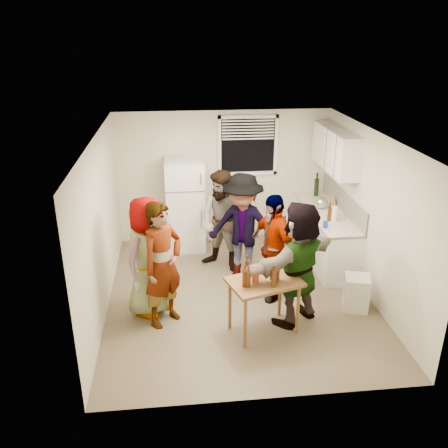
{
  "coord_description": "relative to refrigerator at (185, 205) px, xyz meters",
  "views": [
    {
      "loc": [
        -0.92,
        -6.36,
        3.88
      ],
      "look_at": [
        -0.22,
        0.16,
        1.15
      ],
      "focal_mm": 38.0,
      "sensor_mm": 36.0,
      "label": 1
    }
  ],
  "objects": [
    {
      "name": "blue_cup",
      "position": [
        2.2,
        -1.45,
        0.05
      ],
      "size": [
        0.08,
        0.08,
        0.11
      ],
      "primitive_type": "cylinder",
      "color": "#0F39A6",
      "rests_on": "countertop"
    },
    {
      "name": "paper_towel",
      "position": [
        2.43,
        -1.16,
        0.05
      ],
      "size": [
        0.11,
        0.11,
        0.24
      ],
      "primitive_type": "cylinder",
      "color": "white",
      "rests_on": "countertop"
    },
    {
      "name": "refrigerator",
      "position": [
        0.0,
        0.0,
        0.0
      ],
      "size": [
        0.7,
        0.7,
        1.7
      ],
      "primitive_type": "cube",
      "color": "white",
      "rests_on": "ground"
    },
    {
      "name": "beer_bottle_table",
      "position": [
        1.06,
        -2.82,
        -0.06
      ],
      "size": [
        0.06,
        0.06,
        0.24
      ],
      "primitive_type": "cylinder",
      "color": "#47230C",
      "rests_on": "serving_table"
    },
    {
      "name": "kettle",
      "position": [
        2.4,
        -0.56,
        0.05
      ],
      "size": [
        0.28,
        0.24,
        0.22
      ],
      "primitive_type": null,
      "rotation": [
        0.0,
        0.0,
        -0.1
      ],
      "color": "silver",
      "rests_on": "countertop"
    },
    {
      "name": "guest_orange",
      "position": [
        1.46,
        -2.62,
        -0.85
      ],
      "size": [
        2.38,
        2.42,
        0.53
      ],
      "primitive_type": "imported",
      "rotation": [
        0.0,
        0.0,
        3.74
      ],
      "color": "#E27843",
      "rests_on": "ground"
    },
    {
      "name": "counter_lower",
      "position": [
        2.45,
        -0.73,
        -0.42
      ],
      "size": [
        0.6,
        2.2,
        0.86
      ],
      "primitive_type": "cube",
      "color": "white",
      "rests_on": "ground"
    },
    {
      "name": "guest_grey",
      "position": [
        -0.59,
        -2.17,
        -0.85
      ],
      "size": [
        1.95,
        1.75,
        0.56
      ],
      "primitive_type": "imported",
      "rotation": [
        0.0,
        0.0,
        0.94
      ],
      "color": "gray",
      "rests_on": "ground"
    },
    {
      "name": "guest_black",
      "position": [
        1.24,
        -1.94,
        -0.85
      ],
      "size": [
        1.93,
        1.6,
        0.41
      ],
      "primitive_type": "imported",
      "rotation": [
        0.0,
        0.0,
        -1.13
      ],
      "color": "black",
      "rests_on": "ground"
    },
    {
      "name": "backsplash",
      "position": [
        2.74,
        -0.73,
        0.23
      ],
      "size": [
        0.03,
        2.2,
        0.36
      ],
      "primitive_type": "cube",
      "color": "#A7A29A",
      "rests_on": "countertop"
    },
    {
      "name": "serving_table",
      "position": [
        0.95,
        -2.84,
        -0.85
      ],
      "size": [
        1.08,
        0.87,
        0.79
      ],
      "primitive_type": null,
      "rotation": [
        0.0,
        0.0,
        0.3
      ],
      "color": "brown",
      "rests_on": "ground"
    },
    {
      "name": "wine_bottle",
      "position": [
        2.5,
        0.1,
        0.05
      ],
      "size": [
        0.08,
        0.08,
        0.33
      ],
      "primitive_type": "cylinder",
      "color": "black",
      "rests_on": "countertop"
    },
    {
      "name": "trash_bin",
      "position": [
        2.42,
        -2.43,
        -0.6
      ],
      "size": [
        0.44,
        0.44,
        0.52
      ],
      "primitive_type": "cube",
      "rotation": [
        0.0,
        0.0,
        -0.29
      ],
      "color": "silver",
      "rests_on": "ground"
    },
    {
      "name": "room",
      "position": [
        0.75,
        -1.88,
        -0.85
      ],
      "size": [
        4.0,
        4.5,
        2.5
      ],
      "primitive_type": null,
      "color": "beige",
      "rests_on": "ground"
    },
    {
      "name": "guest_back_right",
      "position": [
        0.87,
        -1.36,
        -0.85
      ],
      "size": [
        1.91,
        2.16,
        0.67
      ],
      "primitive_type": "imported",
      "rotation": [
        0.0,
        0.0,
        -0.5
      ],
      "color": "#3B3B40",
      "rests_on": "ground"
    },
    {
      "name": "red_cup",
      "position": [
        0.83,
        -2.86,
        -0.06
      ],
      "size": [
        0.1,
        0.1,
        0.13
      ],
      "primitive_type": "cylinder",
      "color": "#A63C1C",
      "rests_on": "serving_table"
    },
    {
      "name": "guest_stripe",
      "position": [
        -0.38,
        -2.46,
        -0.85
      ],
      "size": [
        1.71,
        1.76,
        0.43
      ],
      "primitive_type": "imported",
      "rotation": [
        0.0,
        0.0,
        0.75
      ],
      "color": "#141933",
      "rests_on": "ground"
    },
    {
      "name": "upper_cabinets",
      "position": [
        2.58,
        -0.53,
        1.1
      ],
      "size": [
        0.34,
        1.6,
        0.7
      ],
      "primitive_type": "cube",
      "color": "white",
      "rests_on": "room"
    },
    {
      "name": "beer_bottle_counter",
      "position": [
        2.35,
        -1.17,
        0.05
      ],
      "size": [
        0.06,
        0.06,
        0.24
      ],
      "primitive_type": "cylinder",
      "color": "#47230C",
      "rests_on": "countertop"
    },
    {
      "name": "guest_back_left",
      "position": [
        0.6,
        -0.94,
        -0.85
      ],
      "size": [
        1.74,
        1.89,
        0.66
      ],
      "primitive_type": "imported",
      "rotation": [
        0.0,
        0.0,
        -0.66
      ],
      "color": "#513122",
      "rests_on": "ground"
    },
    {
      "name": "picture_frame",
      "position": [
        2.67,
        -0.42,
        0.12
      ],
      "size": [
        0.02,
        0.17,
        0.14
      ],
      "primitive_type": "cube",
      "color": "gold",
      "rests_on": "countertop"
    },
    {
      "name": "countertop",
      "position": [
        2.45,
        -0.73,
        0.03
      ],
      "size": [
        0.64,
        2.22,
        0.04
      ],
      "primitive_type": "cube",
      "color": "beige",
      "rests_on": "counter_lower"
    },
    {
      "name": "window",
      "position": [
        1.2,
        0.33,
        1.0
      ],
      "size": [
        1.12,
        0.1,
        1.06
      ],
      "primitive_type": null,
      "color": "white",
      "rests_on": "room"
    }
  ]
}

